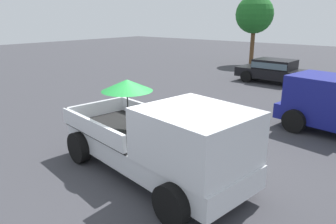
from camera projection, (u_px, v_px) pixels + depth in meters
ground_plane at (152, 173)px, 7.60m from camera, size 80.00×80.00×0.00m
pickup_truck_main at (164, 141)px, 7.00m from camera, size 5.26×2.83×2.18m
parked_sedan_near at (275, 70)px, 17.76m from camera, size 4.36×2.10×1.33m
tree_by_lot at (255, 15)px, 23.88m from camera, size 2.86×2.86×5.23m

